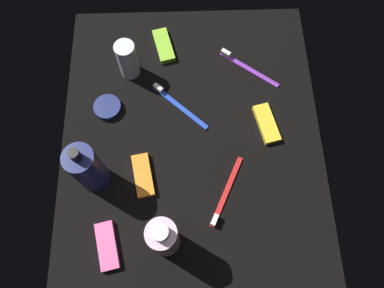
{
  "coord_description": "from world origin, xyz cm",
  "views": [
    {
      "loc": [
        -30.46,
        0.9,
        82.57
      ],
      "look_at": [
        0.0,
        0.0,
        3.0
      ],
      "focal_mm": 33.62,
      "sensor_mm": 36.0,
      "label": 1
    }
  ],
  "objects_px": {
    "snack_bar_orange": "(143,175)",
    "snack_bar_lime": "(164,46)",
    "toothbrush_red": "(225,195)",
    "deodorant_stick": "(128,60)",
    "toothbrush_purple": "(246,66)",
    "bodywash_bottle": "(164,238)",
    "toothbrush_blue": "(177,104)",
    "lotion_bottle": "(88,169)",
    "snack_bar_pink": "(107,246)",
    "cream_tin_left": "(108,107)",
    "snack_bar_yellow": "(266,124)"
  },
  "relations": [
    {
      "from": "snack_bar_orange",
      "to": "snack_bar_lime",
      "type": "distance_m",
      "value": 0.37
    },
    {
      "from": "toothbrush_red",
      "to": "deodorant_stick",
      "type": "bearing_deg",
      "value": 33.72
    },
    {
      "from": "snack_bar_lime",
      "to": "toothbrush_purple",
      "type": "bearing_deg",
      "value": -121.96
    },
    {
      "from": "bodywash_bottle",
      "to": "toothbrush_blue",
      "type": "height_order",
      "value": "bodywash_bottle"
    },
    {
      "from": "snack_bar_orange",
      "to": "toothbrush_purple",
      "type": "bearing_deg",
      "value": -52.7
    },
    {
      "from": "lotion_bottle",
      "to": "snack_bar_pink",
      "type": "distance_m",
      "value": 0.18
    },
    {
      "from": "deodorant_stick",
      "to": "snack_bar_orange",
      "type": "distance_m",
      "value": 0.3
    },
    {
      "from": "snack_bar_pink",
      "to": "snack_bar_lime",
      "type": "bearing_deg",
      "value": -25.75
    },
    {
      "from": "lotion_bottle",
      "to": "deodorant_stick",
      "type": "bearing_deg",
      "value": -13.85
    },
    {
      "from": "cream_tin_left",
      "to": "snack_bar_yellow",
      "type": "bearing_deg",
      "value": -98.08
    },
    {
      "from": "cream_tin_left",
      "to": "snack_bar_lime",
      "type": "bearing_deg",
      "value": -37.76
    },
    {
      "from": "bodywash_bottle",
      "to": "snack_bar_orange",
      "type": "height_order",
      "value": "bodywash_bottle"
    },
    {
      "from": "lotion_bottle",
      "to": "snack_bar_yellow",
      "type": "height_order",
      "value": "lotion_bottle"
    },
    {
      "from": "snack_bar_yellow",
      "to": "snack_bar_pink",
      "type": "distance_m",
      "value": 0.48
    },
    {
      "from": "snack_bar_pink",
      "to": "toothbrush_purple",
      "type": "bearing_deg",
      "value": -49.52
    },
    {
      "from": "lotion_bottle",
      "to": "deodorant_stick",
      "type": "xyz_separation_m",
      "value": [
        0.29,
        -0.07,
        -0.03
      ]
    },
    {
      "from": "bodywash_bottle",
      "to": "snack_bar_lime",
      "type": "distance_m",
      "value": 0.52
    },
    {
      "from": "toothbrush_purple",
      "to": "snack_bar_yellow",
      "type": "distance_m",
      "value": 0.17
    },
    {
      "from": "toothbrush_red",
      "to": "cream_tin_left",
      "type": "height_order",
      "value": "toothbrush_red"
    },
    {
      "from": "bodywash_bottle",
      "to": "toothbrush_purple",
      "type": "height_order",
      "value": "bodywash_bottle"
    },
    {
      "from": "deodorant_stick",
      "to": "snack_bar_lime",
      "type": "xyz_separation_m",
      "value": [
        0.07,
        -0.09,
        -0.05
      ]
    },
    {
      "from": "deodorant_stick",
      "to": "lotion_bottle",
      "type": "bearing_deg",
      "value": 166.15
    },
    {
      "from": "toothbrush_purple",
      "to": "snack_bar_lime",
      "type": "xyz_separation_m",
      "value": [
        0.07,
        0.22,
        0.0
      ]
    },
    {
      "from": "toothbrush_purple",
      "to": "toothbrush_red",
      "type": "bearing_deg",
      "value": 167.49
    },
    {
      "from": "snack_bar_lime",
      "to": "cream_tin_left",
      "type": "relative_size",
      "value": 1.51
    },
    {
      "from": "deodorant_stick",
      "to": "snack_bar_yellow",
      "type": "bearing_deg",
      "value": -115.73
    },
    {
      "from": "toothbrush_purple",
      "to": "snack_bar_orange",
      "type": "distance_m",
      "value": 0.4
    },
    {
      "from": "lotion_bottle",
      "to": "bodywash_bottle",
      "type": "height_order",
      "value": "lotion_bottle"
    },
    {
      "from": "toothbrush_blue",
      "to": "snack_bar_lime",
      "type": "bearing_deg",
      "value": 10.62
    },
    {
      "from": "lotion_bottle",
      "to": "cream_tin_left",
      "type": "distance_m",
      "value": 0.2
    },
    {
      "from": "lotion_bottle",
      "to": "deodorant_stick",
      "type": "relative_size",
      "value": 1.69
    },
    {
      "from": "toothbrush_blue",
      "to": "cream_tin_left",
      "type": "distance_m",
      "value": 0.18
    },
    {
      "from": "snack_bar_lime",
      "to": "bodywash_bottle",
      "type": "bearing_deg",
      "value": 166.77
    },
    {
      "from": "lotion_bottle",
      "to": "snack_bar_lime",
      "type": "bearing_deg",
      "value": -23.5
    },
    {
      "from": "snack_bar_pink",
      "to": "cream_tin_left",
      "type": "bearing_deg",
      "value": -9.4
    },
    {
      "from": "bodywash_bottle",
      "to": "snack_bar_pink",
      "type": "bearing_deg",
      "value": 92.26
    },
    {
      "from": "bodywash_bottle",
      "to": "toothbrush_purple",
      "type": "xyz_separation_m",
      "value": [
        0.45,
        -0.21,
        -0.07
      ]
    },
    {
      "from": "lotion_bottle",
      "to": "snack_bar_pink",
      "type": "bearing_deg",
      "value": -167.4
    },
    {
      "from": "snack_bar_yellow",
      "to": "snack_bar_pink",
      "type": "bearing_deg",
      "value": 113.41
    },
    {
      "from": "bodywash_bottle",
      "to": "toothbrush_blue",
      "type": "xyz_separation_m",
      "value": [
        0.34,
        -0.03,
        -0.07
      ]
    },
    {
      "from": "bodywash_bottle",
      "to": "deodorant_stick",
      "type": "xyz_separation_m",
      "value": [
        0.44,
        0.09,
        -0.03
      ]
    },
    {
      "from": "toothbrush_blue",
      "to": "snack_bar_yellow",
      "type": "xyz_separation_m",
      "value": [
        -0.06,
        -0.22,
        0.0
      ]
    },
    {
      "from": "deodorant_stick",
      "to": "snack_bar_orange",
      "type": "relative_size",
      "value": 1.05
    },
    {
      "from": "deodorant_stick",
      "to": "toothbrush_red",
      "type": "height_order",
      "value": "deodorant_stick"
    },
    {
      "from": "bodywash_bottle",
      "to": "snack_bar_orange",
      "type": "distance_m",
      "value": 0.18
    },
    {
      "from": "toothbrush_blue",
      "to": "snack_bar_pink",
      "type": "xyz_separation_m",
      "value": [
        -0.35,
        0.16,
        0.0
      ]
    },
    {
      "from": "deodorant_stick",
      "to": "toothbrush_purple",
      "type": "xyz_separation_m",
      "value": [
        0.0,
        -0.31,
        -0.05
      ]
    },
    {
      "from": "toothbrush_purple",
      "to": "snack_bar_pink",
      "type": "relative_size",
      "value": 1.46
    },
    {
      "from": "snack_bar_lime",
      "to": "deodorant_stick",
      "type": "bearing_deg",
      "value": 116.67
    },
    {
      "from": "bodywash_bottle",
      "to": "deodorant_stick",
      "type": "bearing_deg",
      "value": 11.77
    }
  ]
}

